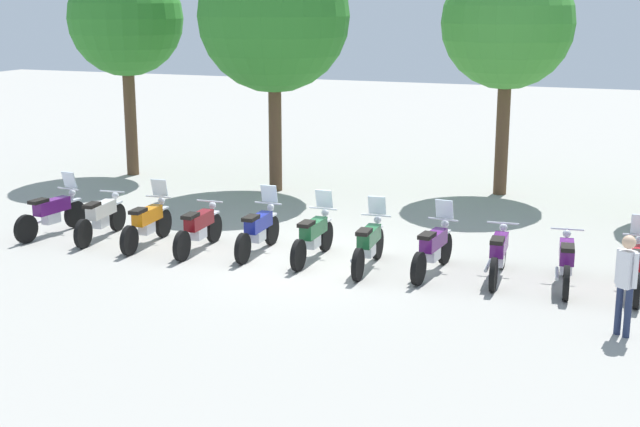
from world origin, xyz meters
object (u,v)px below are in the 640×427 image
(motorcycle_6, at_px, (369,244))
(motorcycle_5, at_px, (313,236))
(motorcycle_9, at_px, (566,261))
(motorcycle_3, at_px, (199,228))
(motorcycle_8, at_px, (499,253))
(motorcycle_7, at_px, (433,248))
(tree_0, at_px, (126,20))
(motorcycle_4, at_px, (258,230))
(motorcycle_1, at_px, (101,217))
(motorcycle_0, at_px, (52,213))
(tree_2, at_px, (508,24))
(motorcycle_2, at_px, (147,222))
(person_0, at_px, (626,278))
(motorcycle_10, at_px, (638,267))
(tree_1, at_px, (274,17))

(motorcycle_6, bearing_deg, motorcycle_5, 78.36)
(motorcycle_6, bearing_deg, motorcycle_9, -89.57)
(motorcycle_3, distance_m, motorcycle_8, 6.32)
(motorcycle_5, distance_m, motorcycle_7, 2.53)
(motorcycle_8, distance_m, tree_0, 14.54)
(motorcycle_4, bearing_deg, motorcycle_1, 91.34)
(motorcycle_0, relative_size, motorcycle_9, 1.00)
(motorcycle_4, relative_size, motorcycle_7, 1.00)
(motorcycle_7, bearing_deg, tree_2, 5.67)
(motorcycle_3, bearing_deg, tree_0, 38.89)
(motorcycle_2, relative_size, motorcycle_6, 1.00)
(motorcycle_9, height_order, tree_2, tree_2)
(motorcycle_6, relative_size, motorcycle_7, 1.00)
(motorcycle_3, height_order, motorcycle_8, same)
(motorcycle_6, relative_size, tree_2, 0.34)
(motorcycle_6, height_order, person_0, person_0)
(motorcycle_10, bearing_deg, motorcycle_0, 90.05)
(motorcycle_6, height_order, motorcycle_8, motorcycle_6)
(motorcycle_6, height_order, tree_2, tree_2)
(motorcycle_5, height_order, tree_1, tree_1)
(motorcycle_4, bearing_deg, tree_0, 46.44)
(motorcycle_2, relative_size, tree_1, 0.32)
(motorcycle_2, distance_m, motorcycle_4, 2.54)
(motorcycle_1, height_order, motorcycle_7, motorcycle_7)
(tree_1, bearing_deg, motorcycle_4, -69.49)
(motorcycle_10, xyz_separation_m, tree_2, (-3.82, 7.72, 4.10))
(motorcycle_3, distance_m, motorcycle_6, 3.79)
(motorcycle_2, bearing_deg, motorcycle_7, -91.49)
(motorcycle_7, relative_size, motorcycle_9, 1.00)
(person_0, bearing_deg, tree_1, -97.09)
(motorcycle_8, distance_m, motorcycle_9, 1.26)
(motorcycle_0, xyz_separation_m, motorcycle_2, (2.52, -0.00, 0.00))
(motorcycle_5, height_order, motorcycle_8, motorcycle_5)
(motorcycle_1, xyz_separation_m, person_0, (11.22, -2.03, 0.47))
(motorcycle_3, distance_m, person_0, 8.92)
(motorcycle_9, xyz_separation_m, tree_1, (-8.55, 5.96, 4.30))
(motorcycle_0, relative_size, tree_0, 0.34)
(motorcycle_0, height_order, motorcycle_6, same)
(motorcycle_3, height_order, motorcycle_6, motorcycle_6)
(motorcycle_7, bearing_deg, motorcycle_1, 96.42)
(motorcycle_1, distance_m, tree_1, 7.68)
(tree_1, bearing_deg, motorcycle_6, -52.48)
(motorcycle_4, height_order, motorcycle_5, same)
(motorcycle_1, bearing_deg, motorcycle_9, -94.40)
(motorcycle_0, relative_size, tree_2, 0.34)
(motorcycle_0, xyz_separation_m, person_0, (12.48, -1.93, 0.45))
(motorcycle_1, bearing_deg, motorcycle_8, -93.97)
(motorcycle_10, xyz_separation_m, tree_0, (-14.86, 6.48, 4.15))
(motorcycle_2, bearing_deg, motorcycle_3, -93.38)
(motorcycle_7, bearing_deg, motorcycle_5, 94.86)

